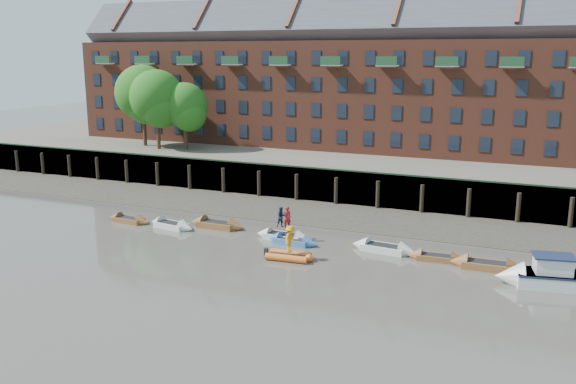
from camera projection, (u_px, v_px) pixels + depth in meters
The scene contains 20 objects.
ground at pixel (249, 288), 36.84m from camera, with size 220.00×220.00×0.00m, color #555049.
foreshore at pixel (343, 216), 52.93m from camera, with size 110.00×8.00×0.50m, color #3D382F.
mud_band at pixel (330, 226), 49.89m from camera, with size 110.00×1.60×0.10m, color #4C4336.
river_wall at pixel (359, 189), 56.50m from camera, with size 110.00×1.23×3.30m.
bank_terrace at pixel (394, 165), 68.68m from camera, with size 110.00×28.00×3.20m, color #5E594D.
apartment_terrace at pixel (400, 63), 67.07m from camera, with size 80.60×15.56×20.98m.
tree_cluster at pixel (157, 97), 69.24m from camera, with size 11.76×7.74×9.40m.
rowboat_0 at pixel (129, 220), 51.07m from camera, with size 4.13×1.41×1.18m.
rowboat_1 at pixel (171, 225), 49.44m from camera, with size 4.56×1.96×1.28m.
rowboat_2 at pixel (217, 225), 49.51m from camera, with size 4.94×1.48×1.43m.
rowboat_3 at pixel (284, 237), 46.29m from camera, with size 4.66×1.54×1.34m.
rowboat_4 at pixel (292, 241), 45.32m from camera, with size 4.26×1.55×1.21m.
rowboat_5 at pixel (384, 248), 43.51m from camera, with size 4.92×1.81×1.40m.
rowboat_6 at pixel (436, 258), 41.66m from camera, with size 4.05×1.48×1.15m.
rowboat_7 at pixel (487, 265), 40.03m from camera, with size 4.88×1.61×1.40m.
rib_tender at pixel (290, 256), 41.83m from camera, with size 3.28×1.77×0.56m.
motor_launch at pixel (541, 276), 37.01m from camera, with size 6.44×3.21×2.54m.
person_rower_a at pixel (287, 218), 45.78m from camera, with size 0.64×0.42×1.76m, color maroon.
person_rower_b at pixel (281, 217), 46.25m from camera, with size 0.78×0.61×1.60m, color #19233F.
person_rib_crew at pixel (290, 239), 41.58m from camera, with size 1.21×0.70×1.87m, color orange.
Camera 1 is at (15.95, -30.82, 13.85)m, focal length 38.00 mm.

